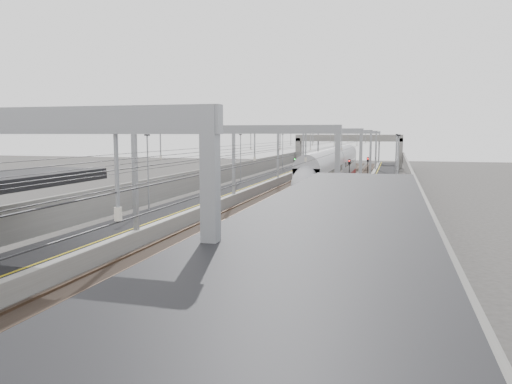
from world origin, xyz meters
The scene contains 12 objects.
platform_left centered at (-8.00, 45.00, 0.50)m, with size 4.00×120.00×1.00m, color black.
platform_right centered at (8.00, 45.00, 0.50)m, with size 4.00×120.00×1.00m, color black.
tracks centered at (0.00, 45.00, 0.05)m, with size 11.40×140.00×0.20m.
overhead_line centered at (0.00, 51.62, 6.14)m, with size 13.00×140.00×6.60m.
canopy_right centered at (8.03, 2.99, 5.09)m, with size 4.40×30.00×4.24m.
overbridge centered at (0.00, 100.00, 5.31)m, with size 22.00×2.20×6.90m.
wall_left centered at (-11.20, 45.00, 1.60)m, with size 0.30×120.00×3.20m, color slate.
wall_right centered at (11.20, 45.00, 1.60)m, with size 0.30×120.00×3.20m, color slate.
train centered at (1.50, 59.51, 2.03)m, with size 2.61×47.59×4.13m.
signal_green centered at (-5.20, 68.68, 2.42)m, with size 0.32×0.32×3.48m.
signal_red_near centered at (3.20, 66.31, 2.42)m, with size 0.32×0.32×3.48m.
signal_red_far centered at (5.40, 73.71, 2.42)m, with size 0.32×0.32×3.48m.
Camera 1 is at (9.33, -5.99, 7.11)m, focal length 35.00 mm.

